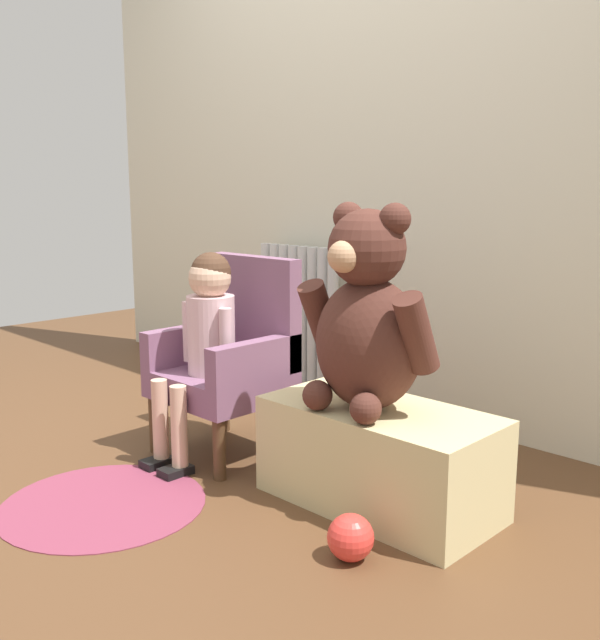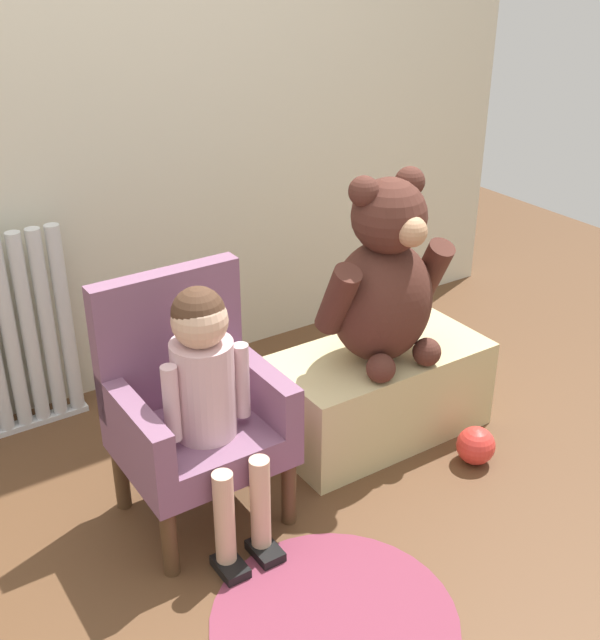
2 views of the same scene
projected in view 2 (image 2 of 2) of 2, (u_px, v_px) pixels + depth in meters
The scene contains 9 objects.
ground_plane at pixel (280, 596), 2.08m from camera, with size 6.00×6.00×0.00m, color #543620.
back_wall at pixel (58, 54), 2.49m from camera, with size 3.80×0.05×2.40m, color beige.
radiator at pixel (1, 340), 2.61m from camera, with size 0.50×0.05×0.70m.
child_armchair at pixel (191, 405), 2.26m from camera, with size 0.44×0.39×0.72m.
child_figure at pixel (207, 381), 2.11m from camera, with size 0.25×0.35×0.75m.
low_bench at pixel (379, 392), 2.69m from camera, with size 0.72×0.36×0.31m, color #CCBB84.
large_teddy_bear at pixel (384, 281), 2.46m from camera, with size 0.45×0.31×0.61m.
floor_rug at pixel (334, 619), 2.01m from camera, with size 0.63×0.63×0.01m, color brown.
toy_ball at pixel (476, 446), 2.57m from camera, with size 0.13×0.13×0.13m, color red.
Camera 2 is at (-0.81, -1.31, 1.58)m, focal length 45.00 mm.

